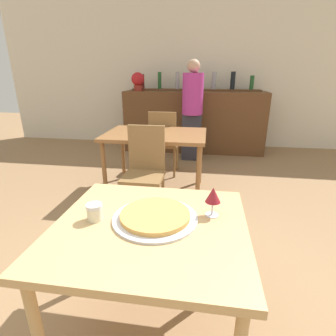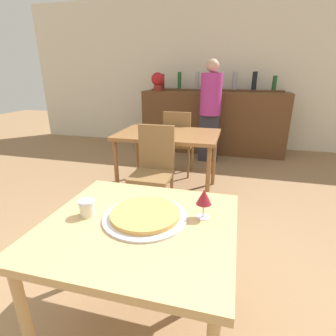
{
  "view_description": "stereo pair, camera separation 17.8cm",
  "coord_description": "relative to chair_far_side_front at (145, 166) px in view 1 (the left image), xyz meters",
  "views": [
    {
      "loc": [
        0.26,
        -1.11,
        1.44
      ],
      "look_at": [
        0.01,
        0.55,
        0.83
      ],
      "focal_mm": 28.0,
      "sensor_mm": 36.0,
      "label": 1
    },
    {
      "loc": [
        0.43,
        -1.07,
        1.44
      ],
      "look_at": [
        0.01,
        0.55,
        0.83
      ],
      "focal_mm": 28.0,
      "sensor_mm": 36.0,
      "label": 2
    }
  ],
  "objects": [
    {
      "name": "ground_plane",
      "position": [
        0.35,
        -1.35,
        -0.54
      ],
      "size": [
        16.0,
        16.0,
        0.0
      ],
      "primitive_type": "plane",
      "color": "#93704C"
    },
    {
      "name": "wall_back",
      "position": [
        0.35,
        3.06,
        0.86
      ],
      "size": [
        8.0,
        0.05,
        2.8
      ],
      "color": "silver",
      "rests_on": "ground_plane"
    },
    {
      "name": "dining_table_near",
      "position": [
        0.35,
        -1.35,
        0.1
      ],
      "size": [
        0.96,
        0.89,
        0.73
      ],
      "color": "tan",
      "rests_on": "ground_plane"
    },
    {
      "name": "dining_table_far",
      "position": [
        0.0,
        0.58,
        0.14
      ],
      "size": [
        1.2,
        0.82,
        0.76
      ],
      "color": "brown",
      "rests_on": "ground_plane"
    },
    {
      "name": "bar_counter",
      "position": [
        0.35,
        2.55,
        0.02
      ],
      "size": [
        2.6,
        0.56,
        1.12
      ],
      "color": "brown",
      "rests_on": "ground_plane"
    },
    {
      "name": "bar_back_shelf",
      "position": [
        0.36,
        2.69,
        0.66
      ],
      "size": [
        2.39,
        0.24,
        0.34
      ],
      "color": "brown",
      "rests_on": "bar_counter"
    },
    {
      "name": "chair_far_side_front",
      "position": [
        0.0,
        0.0,
        0.0
      ],
      "size": [
        0.4,
        0.4,
        0.94
      ],
      "color": "olive",
      "rests_on": "ground_plane"
    },
    {
      "name": "chair_far_side_back",
      "position": [
        0.0,
        1.15,
        0.0
      ],
      "size": [
        0.4,
        0.4,
        0.94
      ],
      "rotation": [
        0.0,
        0.0,
        3.14
      ],
      "color": "olive",
      "rests_on": "ground_plane"
    },
    {
      "name": "pizza_tray",
      "position": [
        0.37,
        -1.3,
        0.2
      ],
      "size": [
        0.44,
        0.44,
        0.04
      ],
      "color": "silver",
      "rests_on": "dining_table_near"
    },
    {
      "name": "cheese_shaker",
      "position": [
        0.06,
        -1.34,
        0.23
      ],
      "size": [
        0.08,
        0.08,
        0.09
      ],
      "color": "beige",
      "rests_on": "dining_table_near"
    },
    {
      "name": "person_standing",
      "position": [
        0.35,
        1.97,
        0.35
      ],
      "size": [
        0.34,
        0.34,
        1.64
      ],
      "color": "#2D2D38",
      "rests_on": "ground_plane"
    },
    {
      "name": "wine_glass",
      "position": [
        0.66,
        -1.21,
        0.3
      ],
      "size": [
        0.08,
        0.08,
        0.16
      ],
      "color": "silver",
      "rests_on": "dining_table_near"
    },
    {
      "name": "potted_plant",
      "position": [
        -0.7,
        2.5,
        0.76
      ],
      "size": [
        0.24,
        0.24,
        0.33
      ],
      "color": "maroon",
      "rests_on": "bar_counter"
    }
  ]
}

